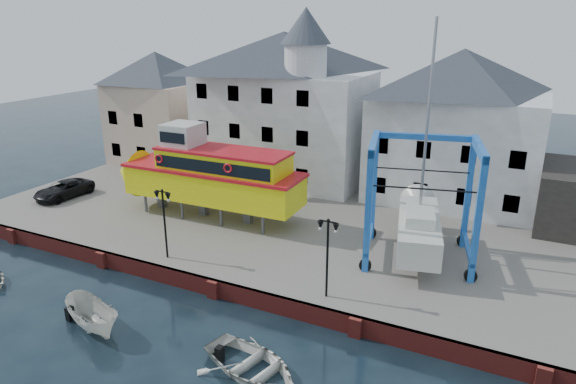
% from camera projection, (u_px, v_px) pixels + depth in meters
% --- Properties ---
extents(ground, '(140.00, 140.00, 0.00)m').
position_uv_depth(ground, '(214.00, 297.00, 27.61)').
color(ground, black).
rests_on(ground, ground).
extents(hardstanding, '(44.00, 22.00, 1.00)m').
position_uv_depth(hardstanding, '(300.00, 220.00, 36.78)').
color(hardstanding, slate).
rests_on(hardstanding, ground).
extents(quay_wall, '(44.00, 0.47, 1.00)m').
position_uv_depth(quay_wall, '(215.00, 288.00, 27.53)').
color(quay_wall, maroon).
rests_on(quay_wall, ground).
extents(building_pink, '(8.00, 7.00, 10.30)m').
position_uv_depth(building_pink, '(159.00, 108.00, 48.40)').
color(building_pink, tan).
rests_on(building_pink, hardstanding).
extents(building_white_main, '(14.00, 8.30, 14.00)m').
position_uv_depth(building_white_main, '(285.00, 105.00, 42.87)').
color(building_white_main, silver).
rests_on(building_white_main, hardstanding).
extents(building_white_right, '(12.00, 8.00, 11.20)m').
position_uv_depth(building_white_right, '(457.00, 127.00, 37.83)').
color(building_white_right, silver).
rests_on(building_white_right, hardstanding).
extents(lamp_post_left, '(1.12, 0.32, 4.20)m').
position_uv_depth(lamp_post_left, '(163.00, 206.00, 28.94)').
color(lamp_post_left, black).
rests_on(lamp_post_left, hardstanding).
extents(lamp_post_right, '(1.12, 0.32, 4.20)m').
position_uv_depth(lamp_post_right, '(328.00, 238.00, 24.76)').
color(lamp_post_right, black).
rests_on(lamp_post_right, hardstanding).
extents(tour_boat, '(14.83, 3.83, 6.43)m').
position_uv_depth(tour_boat, '(202.00, 174.00, 35.42)').
color(tour_boat, '#59595E').
rests_on(tour_boat, hardstanding).
extents(travel_lift, '(7.17, 9.11, 13.33)m').
position_uv_depth(travel_lift, '(419.00, 217.00, 29.91)').
color(travel_lift, '#143DAE').
rests_on(travel_lift, hardstanding).
extents(van, '(2.42, 4.75, 1.28)m').
position_uv_depth(van, '(64.00, 189.00, 39.69)').
color(van, black).
rests_on(van, hardstanding).
extents(motorboat_a, '(4.43, 2.81, 1.60)m').
position_uv_depth(motorboat_a, '(95.00, 329.00, 24.84)').
color(motorboat_a, silver).
rests_on(motorboat_a, ground).
extents(motorboat_b, '(5.49, 4.52, 0.99)m').
position_uv_depth(motorboat_b, '(252.00, 372.00, 21.81)').
color(motorboat_b, silver).
rests_on(motorboat_b, ground).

